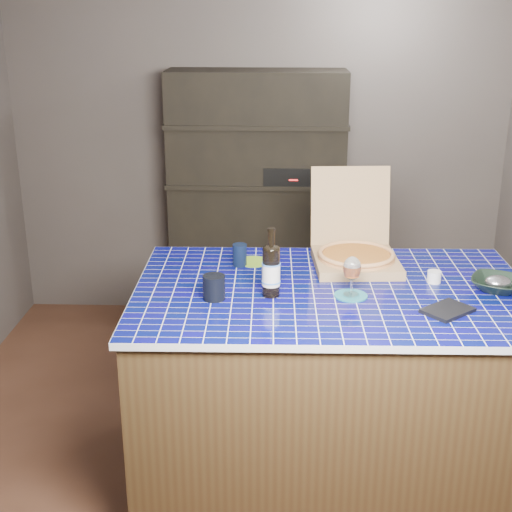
{
  "coord_description": "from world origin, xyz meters",
  "views": [
    {
      "loc": [
        0.16,
        -3.29,
        2.22
      ],
      "look_at": [
        0.05,
        0.0,
        1.04
      ],
      "focal_mm": 50.0,
      "sensor_mm": 36.0,
      "label": 1
    }
  ],
  "objects_px": {
    "kitchen_island": "(329,384)",
    "dvd_case": "(447,310)",
    "pizza_box": "(355,253)",
    "bowl": "(498,284)",
    "mead_bottle": "(271,269)",
    "wine_glass": "(352,269)"
  },
  "relations": [
    {
      "from": "kitchen_island",
      "to": "dvd_case",
      "type": "xyz_separation_m",
      "value": [
        0.47,
        -0.24,
        0.5
      ]
    },
    {
      "from": "pizza_box",
      "to": "bowl",
      "type": "xyz_separation_m",
      "value": [
        0.61,
        -0.31,
        -0.03
      ]
    },
    {
      "from": "mead_bottle",
      "to": "bowl",
      "type": "relative_size",
      "value": 1.34
    },
    {
      "from": "wine_glass",
      "to": "kitchen_island",
      "type": "bearing_deg",
      "value": 130.88
    },
    {
      "from": "wine_glass",
      "to": "dvd_case",
      "type": "relative_size",
      "value": 0.89
    },
    {
      "from": "dvd_case",
      "to": "bowl",
      "type": "xyz_separation_m",
      "value": [
        0.28,
        0.25,
        0.02
      ]
    },
    {
      "from": "pizza_box",
      "to": "dvd_case",
      "type": "xyz_separation_m",
      "value": [
        0.33,
        -0.56,
        -0.05
      ]
    },
    {
      "from": "kitchen_island",
      "to": "mead_bottle",
      "type": "distance_m",
      "value": 0.68
    },
    {
      "from": "dvd_case",
      "to": "wine_glass",
      "type": "bearing_deg",
      "value": -152.04
    },
    {
      "from": "mead_bottle",
      "to": "wine_glass",
      "type": "relative_size",
      "value": 1.74
    },
    {
      "from": "mead_bottle",
      "to": "dvd_case",
      "type": "distance_m",
      "value": 0.77
    },
    {
      "from": "mead_bottle",
      "to": "dvd_case",
      "type": "height_order",
      "value": "mead_bottle"
    },
    {
      "from": "mead_bottle",
      "to": "wine_glass",
      "type": "xyz_separation_m",
      "value": [
        0.35,
        0.0,
        0.0
      ]
    },
    {
      "from": "wine_glass",
      "to": "bowl",
      "type": "relative_size",
      "value": 0.77
    },
    {
      "from": "pizza_box",
      "to": "dvd_case",
      "type": "relative_size",
      "value": 2.56
    },
    {
      "from": "mead_bottle",
      "to": "bowl",
      "type": "distance_m",
      "value": 1.03
    },
    {
      "from": "kitchen_island",
      "to": "pizza_box",
      "type": "height_order",
      "value": "pizza_box"
    },
    {
      "from": "kitchen_island",
      "to": "pizza_box",
      "type": "bearing_deg",
      "value": 66.84
    },
    {
      "from": "kitchen_island",
      "to": "mead_bottle",
      "type": "height_order",
      "value": "mead_bottle"
    },
    {
      "from": "wine_glass",
      "to": "dvd_case",
      "type": "xyz_separation_m",
      "value": [
        0.39,
        -0.16,
        -0.12
      ]
    },
    {
      "from": "mead_bottle",
      "to": "wine_glass",
      "type": "bearing_deg",
      "value": 0.35
    },
    {
      "from": "wine_glass",
      "to": "pizza_box",
      "type": "bearing_deg",
      "value": 82.03
    }
  ]
}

